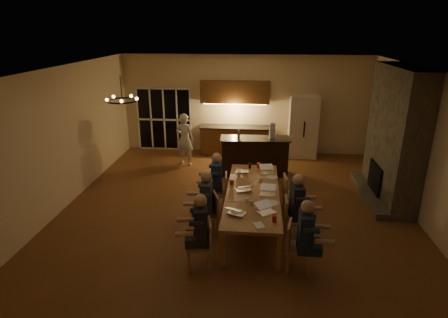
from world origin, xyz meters
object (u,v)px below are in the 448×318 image
chandelier (122,101)px  mug_mid (260,180)px  refrigerator (303,127)px  bar_island (255,156)px  chair_right_mid (296,219)px  plate_left (237,212)px  chair_right_far (294,194)px  redcup_mid (232,182)px  laptop_b (267,207)px  laptop_f (267,169)px  chair_left_near (199,245)px  chair_left_far (217,193)px  person_right_mid (296,207)px  person_right_near (305,238)px  laptop_d (268,190)px  laptop_e (242,167)px  dining_table (252,208)px  bar_blender (272,131)px  person_left_mid (207,203)px  chair_left_mid (206,215)px  mug_back (239,174)px  redcup_near (274,219)px  redcup_far (259,165)px  plate_far (272,178)px  can_silver (252,203)px  laptop_a (237,208)px  laptop_c (243,185)px  mug_front (247,201)px  bar_bottle (239,134)px  person_left_far (217,182)px  plate_near (272,203)px  person_left_near (201,231)px

chandelier → mug_mid: 3.42m
refrigerator → bar_island: refrigerator is taller
chair_right_mid → plate_left: chair_right_mid is taller
chair_right_far → redcup_mid: chair_right_far is taller
laptop_b → laptop_f: same height
bar_island → chair_left_near: (-0.90, -4.52, -0.10)m
chair_left_far → person_right_mid: person_right_mid is taller
person_right_near → chandelier: bearing=73.3°
laptop_d → laptop_e: bearing=120.8°
dining_table → bar_blender: bar_blender is taller
laptop_b → bar_island: bearing=58.1°
person_left_mid → laptop_b: (1.19, -0.41, 0.17)m
person_right_mid → chair_left_mid: bearing=84.4°
bar_blender → mug_back: bearing=-121.0°
redcup_near → redcup_far: (-0.29, 2.68, 0.00)m
chair_left_mid → person_right_near: 2.14m
chair_right_far → chair_left_near: bearing=134.7°
plate_far → laptop_f: bearing=112.0°
chandelier → laptop_f: (2.73, 1.69, -1.89)m
person_right_near → bar_blender: bar_blender is taller
bar_island → laptop_d: bearing=-87.4°
bar_island → can_silver: (-0.00, -3.56, 0.27)m
laptop_a → laptop_c: 1.06m
bar_island → plate_far: size_ratio=7.35×
mug_front → can_silver: size_ratio=0.83×
can_silver → refrigerator: bearing=74.0°
laptop_e → bar_blender: size_ratio=0.76×
bar_island → chandelier: (-2.42, -3.50, 2.21)m
chair_left_near → laptop_f: bearing=144.8°
dining_table → bar_bottle: bearing=99.2°
chair_left_near → laptop_e: (0.62, 2.76, 0.42)m
chair_left_mid → laptop_c: bearing=111.9°
chair_right_mid → laptop_b: 0.80m
laptop_c → mug_front: size_ratio=3.20×
person_left_far → plate_near: bearing=45.0°
person_left_far → plate_far: person_left_far is taller
person_right_mid → redcup_mid: (-1.33, 0.85, 0.12)m
person_left_near → redcup_far: (0.98, 3.01, 0.12)m
chair_right_far → mug_back: 1.32m
redcup_mid → plate_near: (0.86, -0.86, -0.05)m
chair_left_mid → chair_right_mid: same height
person_right_mid → mug_front: person_right_mid is taller
person_left_near → redcup_far: person_left_near is taller
mug_front → bar_blender: 3.55m
mug_front → chair_right_mid: bearing=-1.6°
plate_far → mug_back: bearing=177.3°
laptop_b → redcup_near: 0.35m
laptop_b → chair_left_mid: bearing=126.4°
laptop_b → laptop_e: size_ratio=1.00×
chair_right_far → mug_front: chair_right_far is taller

